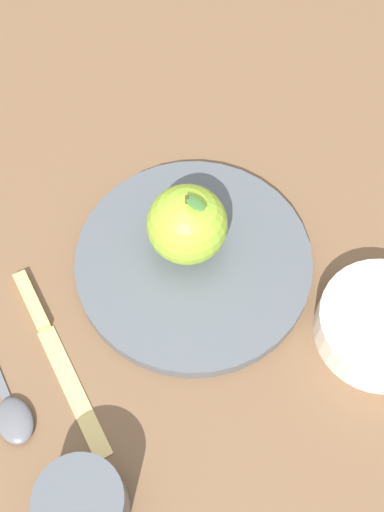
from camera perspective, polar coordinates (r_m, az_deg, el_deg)
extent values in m
plane|color=brown|center=(0.69, -1.38, -2.63)|extent=(2.40, 2.40, 0.00)
cylinder|color=#4C5156|center=(0.70, 0.00, -0.42)|extent=(0.25, 0.25, 0.02)
torus|color=#4C5156|center=(0.69, 0.00, -0.23)|extent=(0.25, 0.25, 0.01)
sphere|color=#8CB22D|center=(0.66, -0.43, 2.78)|extent=(0.08, 0.08, 0.08)
cylinder|color=#4C3319|center=(0.62, -0.46, 4.94)|extent=(0.00, 0.00, 0.01)
ellipsoid|color=#386628|center=(0.61, 0.28, 4.69)|extent=(0.03, 0.02, 0.00)
cylinder|color=silver|center=(0.68, 16.33, -5.88)|extent=(0.13, 0.13, 0.04)
cylinder|color=#4C5156|center=(0.61, -9.59, -20.81)|extent=(0.08, 0.08, 0.06)
torus|color=#4C5156|center=(0.58, -10.03, -20.45)|extent=(0.08, 0.08, 0.01)
cylinder|color=#35393C|center=(0.58, -10.02, -20.46)|extent=(0.06, 0.06, 0.01)
cube|color=#D8B766|center=(0.66, -10.40, -11.59)|extent=(0.14, 0.08, 0.00)
cube|color=#D8B766|center=(0.70, -13.94, -3.85)|extent=(0.07, 0.04, 0.01)
ellipsoid|color=#59595E|center=(0.66, -15.35, -13.81)|extent=(0.06, 0.05, 0.01)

